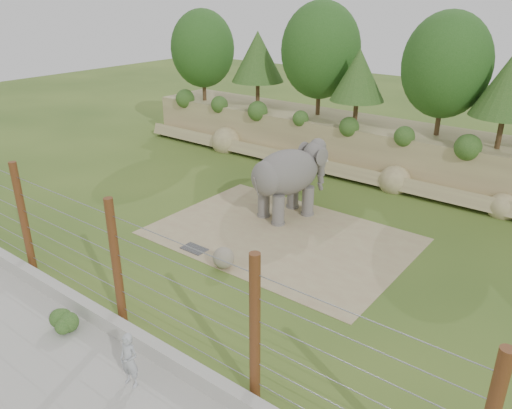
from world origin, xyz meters
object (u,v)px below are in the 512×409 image
Objects in this scene: elephant at (286,182)px; barrier_fence at (116,263)px; stone_ball at (223,258)px; zookeeper at (129,360)px.

barrier_fence is (0.50, -9.27, 0.44)m from elephant.
stone_ball is at bearing -64.91° from elephant.
zookeeper is (2.77, -10.81, -0.80)m from elephant.
barrier_fence is (-0.32, -4.20, 1.59)m from stone_ball.
zookeeper is at bearing -71.20° from stone_ball.
elephant is 0.19× the size of barrier_fence.
elephant is at bearing 93.09° from barrier_fence.
stone_ball is 6.07m from zookeeper.
stone_ball is 0.04× the size of barrier_fence.
elephant is 5.27m from stone_ball.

